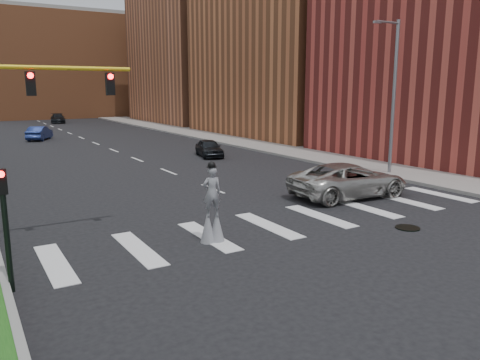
{
  "coord_description": "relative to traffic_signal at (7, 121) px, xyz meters",
  "views": [
    {
      "loc": [
        -11.07,
        -13.2,
        5.15
      ],
      "look_at": [
        -2.0,
        1.89,
        1.7
      ],
      "focal_mm": 35.0,
      "sensor_mm": 36.0,
      "label": 1
    }
  ],
  "objects": [
    {
      "name": "building_far",
      "position": [
        31.78,
        51.0,
        5.85
      ],
      "size": [
        16.0,
        22.0,
        20.0
      ],
      "primitive_type": "cube",
      "color": "#A75E3D",
      "rests_on": "ground"
    },
    {
      "name": "building_backdrop",
      "position": [
        15.78,
        75.0,
        4.85
      ],
      "size": [
        26.0,
        14.0,
        18.0
      ],
      "primitive_type": "cube",
      "color": "#A35933",
      "rests_on": "ground"
    },
    {
      "name": "car_near",
      "position": [
        15.03,
        15.57,
        -3.48
      ],
      "size": [
        2.45,
        4.19,
        1.34
      ],
      "primitive_type": "imported",
      "rotation": [
        0.0,
        0.0,
        -0.24
      ],
      "color": "black",
      "rests_on": "ground"
    },
    {
      "name": "stilt_performer",
      "position": [
        5.78,
        -2.61,
        -3.07
      ],
      "size": [
        0.83,
        0.58,
        2.78
      ],
      "rotation": [
        0.0,
        0.0,
        2.94
      ],
      "color": "#322114",
      "rests_on": "ground"
    },
    {
      "name": "streetlight",
      "position": [
        20.68,
        3.0,
        0.75
      ],
      "size": [
        2.05,
        0.2,
        9.0
      ],
      "color": "slate",
      "rests_on": "ground"
    },
    {
      "name": "sidewalk_right",
      "position": [
        22.28,
        22.0,
        -4.06
      ],
      "size": [
        5.0,
        90.0,
        0.18
      ],
      "primitive_type": "cube",
      "color": "gray",
      "rests_on": "ground"
    },
    {
      "name": "car_mid",
      "position": [
        5.68,
        34.97,
        -3.45
      ],
      "size": [
        3.15,
        4.5,
        1.41
      ],
      "primitive_type": "imported",
      "rotation": [
        0.0,
        0.0,
        2.71
      ],
      "color": "navy",
      "rests_on": "ground"
    },
    {
      "name": "building_mid",
      "position": [
        31.78,
        27.0,
        7.85
      ],
      "size": [
        16.0,
        22.0,
        24.0
      ],
      "primitive_type": "cube",
      "color": "#A35933",
      "rests_on": "ground"
    },
    {
      "name": "manhole",
      "position": [
        12.78,
        -5.0,
        -4.13
      ],
      "size": [
        0.9,
        0.9,
        0.04
      ],
      "primitive_type": "cylinder",
      "color": "black",
      "rests_on": "ground"
    },
    {
      "name": "secondary_signal",
      "position": [
        -0.52,
        -3.5,
        -2.2
      ],
      "size": [
        0.25,
        0.21,
        3.23
      ],
      "color": "black",
      "rests_on": "ground"
    },
    {
      "name": "suv_crossing",
      "position": [
        14.57,
        0.0,
        -3.33
      ],
      "size": [
        6.1,
        3.13,
        1.65
      ],
      "primitive_type": "imported",
      "rotation": [
        0.0,
        0.0,
        1.5
      ],
      "color": "#B1AEA7",
      "rests_on": "ground"
    },
    {
      "name": "car_far",
      "position": [
        11.72,
        59.14,
        -3.45
      ],
      "size": [
        2.56,
        5.02,
        1.4
      ],
      "primitive_type": "imported",
      "rotation": [
        0.0,
        0.0,
        -0.13
      ],
      "color": "black",
      "rests_on": "ground"
    },
    {
      "name": "traffic_signal",
      "position": [
        0.0,
        0.0,
        0.0
      ],
      "size": [
        5.3,
        0.23,
        6.2
      ],
      "color": "black",
      "rests_on": "ground"
    },
    {
      "name": "ground_plane",
      "position": [
        9.78,
        -3.0,
        -4.15
      ],
      "size": [
        160.0,
        160.0,
        0.0
      ],
      "primitive_type": "plane",
      "color": "black",
      "rests_on": "ground"
    }
  ]
}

